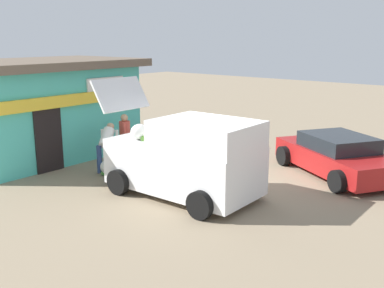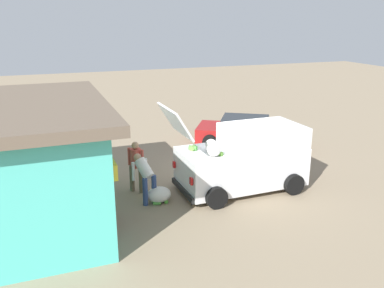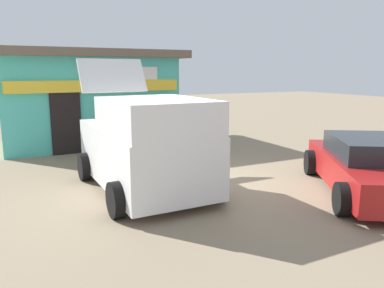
% 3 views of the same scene
% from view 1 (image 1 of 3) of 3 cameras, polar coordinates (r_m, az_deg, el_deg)
% --- Properties ---
extents(ground_plane, '(60.00, 60.00, 0.00)m').
position_cam_1_polar(ground_plane, '(12.56, 3.63, -5.10)').
color(ground_plane, gray).
extents(storefront_bar, '(6.35, 4.24, 3.24)m').
position_cam_1_polar(storefront_bar, '(16.02, -18.28, 4.39)').
color(storefront_bar, '#4CC6B7').
rests_on(storefront_bar, ground_plane).
extents(delivery_van, '(2.34, 4.47, 2.87)m').
position_cam_1_polar(delivery_van, '(11.36, -0.61, -1.77)').
color(delivery_van, white).
rests_on(delivery_van, ground_plane).
extents(parked_sedan, '(3.67, 4.42, 1.19)m').
position_cam_1_polar(parked_sedan, '(13.94, 17.86, -1.41)').
color(parked_sedan, maroon).
rests_on(parked_sedan, ground_plane).
extents(vendor_standing, '(0.48, 0.48, 1.65)m').
position_cam_1_polar(vendor_standing, '(14.28, -8.46, 1.01)').
color(vendor_standing, '#726047').
rests_on(vendor_standing, ground_plane).
extents(customer_bending, '(0.75, 0.68, 1.44)m').
position_cam_1_polar(customer_bending, '(13.72, -10.72, 0.10)').
color(customer_bending, navy).
rests_on(customer_bending, ground_plane).
extents(unloaded_banana_pile, '(0.62, 0.77, 0.48)m').
position_cam_1_polar(unloaded_banana_pile, '(13.50, -10.15, -2.95)').
color(unloaded_banana_pile, silver).
rests_on(unloaded_banana_pile, ground_plane).
extents(paint_bucket, '(0.27, 0.27, 0.41)m').
position_cam_1_polar(paint_bucket, '(15.83, -5.45, -0.47)').
color(paint_bucket, silver).
rests_on(paint_bucket, ground_plane).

